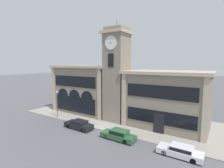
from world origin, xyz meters
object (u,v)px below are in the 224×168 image
object	(u,v)px
parked_car_far	(180,151)
parked_car_mid	(119,134)
parked_car_near	(79,124)
street_lamp	(57,100)

from	to	relation	value
parked_car_far	parked_car_mid	bearing A→B (deg)	0.65
parked_car_near	parked_car_far	size ratio (longest dim) A/B	1.00
parked_car_mid	parked_car_far	world-z (taller)	parked_car_mid
parked_car_near	street_lamp	distance (m)	7.85
parked_car_mid	street_lamp	size ratio (longest dim) A/B	0.97
parked_car_far	street_lamp	size ratio (longest dim) A/B	0.96
parked_car_near	parked_car_far	world-z (taller)	parked_car_near
parked_car_near	street_lamp	bearing A→B (deg)	-13.19
street_lamp	parked_car_mid	bearing A→B (deg)	-6.98
parked_car_near	street_lamp	size ratio (longest dim) A/B	0.96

